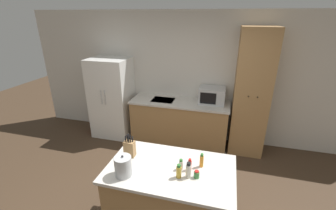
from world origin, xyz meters
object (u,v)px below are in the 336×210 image
object	(u,v)px
refrigerator	(112,98)
spice_bottle_orange_cap	(197,174)
microwave	(212,95)
spice_bottle_green_herb	(181,165)
pantry_cabinet	(251,94)
kettle	(123,166)
spice_bottle_short_red	(188,170)
fire_extinguisher	(93,123)
spice_bottle_amber_oil	(202,161)
spice_bottle_pale_salt	(179,171)
spice_bottle_tall_dark	(190,165)
knife_block	(130,148)

from	to	relation	value
refrigerator	spice_bottle_orange_cap	xyz separation A→B (m)	(2.13, -2.16, 0.14)
microwave	spice_bottle_green_herb	size ratio (longest dim) A/B	3.93
spice_bottle_green_herb	microwave	bearing A→B (deg)	86.19
pantry_cabinet	kettle	distance (m)	2.77
spice_bottle_short_red	fire_extinguisher	world-z (taller)	spice_bottle_short_red
microwave	spice_bottle_amber_oil	xyz separation A→B (m)	(0.06, -2.09, -0.04)
refrigerator	pantry_cabinet	size ratio (longest dim) A/B	0.72
fire_extinguisher	refrigerator	bearing A→B (deg)	1.10
spice_bottle_amber_oil	spice_bottle_green_herb	bearing A→B (deg)	-154.28
spice_bottle_amber_oil	spice_bottle_orange_cap	xyz separation A→B (m)	(-0.03, -0.19, -0.04)
spice_bottle_orange_cap	kettle	distance (m)	0.76
spice_bottle_green_herb	spice_bottle_pale_salt	xyz separation A→B (m)	(0.01, -0.13, 0.01)
spice_bottle_tall_dark	spice_bottle_pale_salt	distance (m)	0.17
microwave	kettle	bearing A→B (deg)	-106.15
spice_bottle_tall_dark	spice_bottle_orange_cap	distance (m)	0.14
kettle	fire_extinguisher	world-z (taller)	kettle
pantry_cabinet	spice_bottle_short_red	xyz separation A→B (m)	(-0.75, -2.24, -0.14)
spice_bottle_short_red	fire_extinguisher	size ratio (longest dim) A/B	0.47
refrigerator	spice_bottle_amber_oil	size ratio (longest dim) A/B	10.24
fire_extinguisher	microwave	bearing A→B (deg)	2.70
spice_bottle_green_herb	fire_extinguisher	world-z (taller)	spice_bottle_green_herb
microwave	spice_bottle_amber_oil	distance (m)	2.09
spice_bottle_green_herb	spice_bottle_orange_cap	bearing A→B (deg)	-26.02
kettle	spice_bottle_orange_cap	bearing A→B (deg)	11.99
refrigerator	spice_bottle_tall_dark	xyz separation A→B (m)	(2.04, -2.06, 0.16)
microwave	spice_bottle_pale_salt	distance (m)	2.33
refrigerator	spice_bottle_green_herb	bearing A→B (deg)	-46.77
refrigerator	spice_bottle_orange_cap	bearing A→B (deg)	-45.40
knife_block	spice_bottle_green_herb	world-z (taller)	knife_block
knife_block	spice_bottle_short_red	world-z (taller)	knife_block
microwave	spice_bottle_short_red	bearing A→B (deg)	-91.13
kettle	fire_extinguisher	distance (m)	3.15
spice_bottle_pale_salt	kettle	world-z (taller)	kettle
spice_bottle_short_red	kettle	distance (m)	0.68
spice_bottle_tall_dark	kettle	bearing A→B (deg)	-158.11
kettle	knife_block	bearing A→B (deg)	103.09
knife_block	kettle	size ratio (longest dim) A/B	1.24
pantry_cabinet	spice_bottle_amber_oil	size ratio (longest dim) A/B	14.15
microwave	spice_bottle_tall_dark	world-z (taller)	microwave
microwave	spice_bottle_pale_salt	size ratio (longest dim) A/B	3.14
spice_bottle_amber_oil	spice_bottle_orange_cap	size ratio (longest dim) A/B	1.99
kettle	pantry_cabinet	bearing A→B (deg)	59.40
spice_bottle_short_red	spice_bottle_green_herb	size ratio (longest dim) A/B	1.44
refrigerator	fire_extinguisher	world-z (taller)	refrigerator
spice_bottle_green_herb	knife_block	bearing A→B (deg)	172.34
refrigerator	spice_bottle_amber_oil	world-z (taller)	refrigerator
fire_extinguisher	spice_bottle_green_herb	bearing A→B (deg)	-39.49
microwave	spice_bottle_orange_cap	xyz separation A→B (m)	(0.04, -2.28, -0.08)
spice_bottle_orange_cap	spice_bottle_amber_oil	bearing A→B (deg)	82.47
spice_bottle_short_red	spice_bottle_orange_cap	world-z (taller)	spice_bottle_short_red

